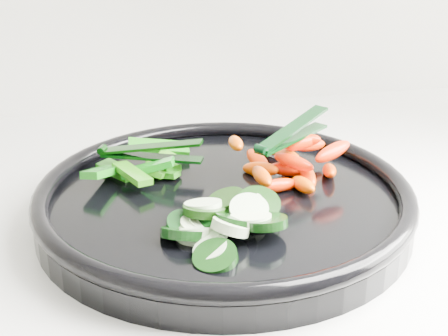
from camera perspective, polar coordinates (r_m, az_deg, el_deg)
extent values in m
cylinder|color=black|center=(0.63, 0.00, -3.57)|extent=(0.46, 0.46, 0.02)
torus|color=black|center=(0.62, 0.00, -2.04)|extent=(0.47, 0.47, 0.02)
cylinder|color=black|center=(0.51, -0.81, -8.15)|extent=(0.05, 0.05, 0.02)
cylinder|color=beige|center=(0.52, -1.20, -7.52)|extent=(0.04, 0.04, 0.02)
cylinder|color=black|center=(0.55, -3.55, -6.00)|extent=(0.05, 0.05, 0.03)
cylinder|color=beige|center=(0.55, -2.63, -5.93)|extent=(0.04, 0.04, 0.03)
cylinder|color=black|center=(0.56, -3.40, -5.31)|extent=(0.04, 0.04, 0.02)
cylinder|color=beige|center=(0.56, -1.89, -5.23)|extent=(0.04, 0.04, 0.02)
cylinder|color=black|center=(0.57, -1.63, -4.45)|extent=(0.07, 0.07, 0.03)
cylinder|color=beige|center=(0.57, -1.11, -4.42)|extent=(0.05, 0.05, 0.02)
cylinder|color=black|center=(0.56, -2.11, -5.24)|extent=(0.06, 0.06, 0.02)
cylinder|color=beige|center=(0.55, -2.73, -5.85)|extent=(0.04, 0.04, 0.01)
cylinder|color=black|center=(0.56, -1.92, -5.40)|extent=(0.05, 0.05, 0.01)
cylinder|color=beige|center=(0.56, -2.32, -5.37)|extent=(0.05, 0.05, 0.02)
cylinder|color=black|center=(0.55, -2.60, -5.59)|extent=(0.05, 0.05, 0.03)
cylinder|color=#CCEFBF|center=(0.54, -1.51, -6.24)|extent=(0.04, 0.04, 0.02)
cylinder|color=black|center=(0.56, -1.85, -3.92)|extent=(0.05, 0.05, 0.02)
cylinder|color=#E5F8C6|center=(0.57, -1.92, -3.54)|extent=(0.03, 0.04, 0.02)
cylinder|color=black|center=(0.54, 1.15, -4.89)|extent=(0.05, 0.05, 0.03)
cylinder|color=beige|center=(0.53, 0.61, -5.43)|extent=(0.04, 0.04, 0.02)
cylinder|color=black|center=(0.57, 3.15, -3.38)|extent=(0.06, 0.06, 0.03)
cylinder|color=beige|center=(0.56, 2.29, -3.92)|extent=(0.05, 0.05, 0.03)
cylinder|color=black|center=(0.58, 0.20, -2.94)|extent=(0.04, 0.04, 0.02)
cylinder|color=#DAF8C7|center=(0.57, 2.24, -3.35)|extent=(0.04, 0.04, 0.02)
cylinder|color=black|center=(0.54, 3.65, -4.94)|extent=(0.04, 0.05, 0.02)
cylinder|color=beige|center=(0.54, 2.47, -4.80)|extent=(0.04, 0.04, 0.02)
ellipsoid|color=#FA3400|center=(0.66, 7.62, -0.56)|extent=(0.02, 0.05, 0.02)
ellipsoid|color=#E63500|center=(0.63, 5.14, -1.55)|extent=(0.04, 0.03, 0.02)
ellipsoid|color=#E94300|center=(0.66, 3.33, -0.11)|extent=(0.04, 0.04, 0.03)
ellipsoid|color=#F35F00|center=(0.67, 9.60, -0.23)|extent=(0.03, 0.05, 0.02)
ellipsoid|color=#DC5400|center=(0.63, 7.23, -1.53)|extent=(0.02, 0.05, 0.02)
ellipsoid|color=#E81200|center=(0.66, 5.98, -0.10)|extent=(0.05, 0.02, 0.02)
ellipsoid|color=#F55200|center=(0.72, 4.21, 1.73)|extent=(0.03, 0.04, 0.02)
ellipsoid|color=#F02200|center=(0.68, 3.10, 0.72)|extent=(0.03, 0.05, 0.02)
ellipsoid|color=#ED5300|center=(0.61, 3.47, -0.74)|extent=(0.02, 0.05, 0.02)
ellipsoid|color=red|center=(0.69, 5.85, 1.93)|extent=(0.02, 0.05, 0.02)
ellipsoid|color=#F04600|center=(0.66, 5.80, 1.11)|extent=(0.03, 0.04, 0.02)
ellipsoid|color=#EE3100|center=(0.65, 6.41, 0.55)|extent=(0.04, 0.04, 0.02)
ellipsoid|color=#F52800|center=(0.69, 7.77, 2.11)|extent=(0.05, 0.03, 0.02)
ellipsoid|color=#F32800|center=(0.67, 7.10, 2.49)|extent=(0.04, 0.03, 0.02)
ellipsoid|color=#FD6700|center=(0.65, 1.08, 2.28)|extent=(0.02, 0.04, 0.02)
ellipsoid|color=#FF3C00|center=(0.66, 7.24, 2.33)|extent=(0.04, 0.03, 0.02)
ellipsoid|color=red|center=(0.64, 9.91, 1.50)|extent=(0.05, 0.04, 0.02)
cube|color=#206B0A|center=(0.67, -5.56, -0.31)|extent=(0.04, 0.05, 0.02)
cube|color=#136809|center=(0.68, -5.58, 0.18)|extent=(0.03, 0.05, 0.02)
cube|color=#0D690A|center=(0.66, -5.81, -0.51)|extent=(0.04, 0.04, 0.01)
cube|color=#246B0A|center=(0.68, -6.55, 0.03)|extent=(0.06, 0.06, 0.02)
cube|color=#166609|center=(0.68, -9.75, -0.22)|extent=(0.04, 0.05, 0.01)
cube|color=#09630B|center=(0.67, -8.48, -0.28)|extent=(0.04, 0.05, 0.02)
cube|color=#0B750B|center=(0.65, -6.98, 0.01)|extent=(0.06, 0.03, 0.02)
cube|color=#09620B|center=(0.65, -11.06, -0.36)|extent=(0.05, 0.05, 0.02)
cube|color=#1E6409|center=(0.64, -8.40, -0.51)|extent=(0.04, 0.06, 0.01)
cube|color=#0B6409|center=(0.71, -5.99, 1.88)|extent=(0.07, 0.02, 0.02)
cylinder|color=black|center=(0.61, 3.38, 1.73)|extent=(0.01, 0.01, 0.01)
cube|color=black|center=(0.65, 6.30, 2.72)|extent=(0.10, 0.08, 0.00)
cube|color=black|center=(0.65, 6.34, 3.68)|extent=(0.10, 0.08, 0.02)
cylinder|color=black|center=(0.68, -11.08, 1.66)|extent=(0.01, 0.01, 0.01)
cube|color=black|center=(0.67, -6.63, 1.01)|extent=(0.11, 0.06, 0.00)
cube|color=black|center=(0.66, -6.67, 1.93)|extent=(0.11, 0.06, 0.02)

